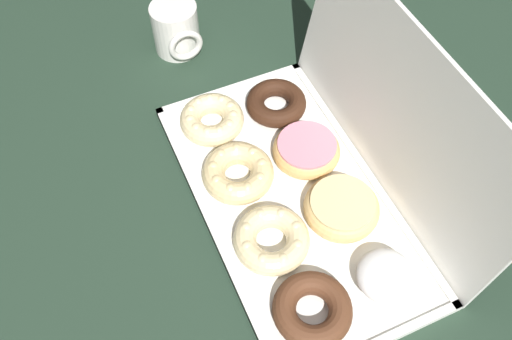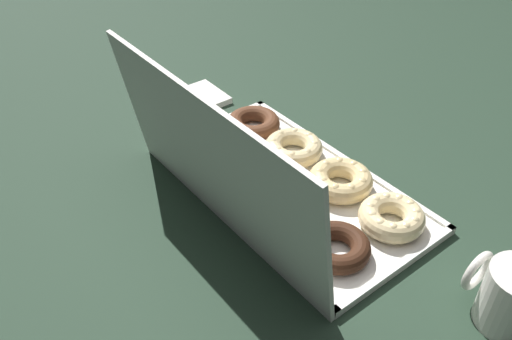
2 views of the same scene
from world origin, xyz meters
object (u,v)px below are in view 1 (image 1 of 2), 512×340
object	(u,v)px
cruller_donut_2	(271,239)
powdered_filled_donut_7	(385,276)
cruller_donut_0	(212,119)
pink_frosted_donut_5	(306,150)
donut_box	(291,199)
chocolate_cake_ring_donut_3	(312,309)
glazed_ring_donut_6	(342,208)
coffee_mug	(176,28)
chocolate_cake_ring_donut_4	(276,103)
cruller_donut_1	(238,173)

from	to	relation	value
cruller_donut_2	powdered_filled_donut_7	world-z (taller)	powdered_filled_donut_7
cruller_donut_0	pink_frosted_donut_5	distance (m)	0.18
donut_box	chocolate_cake_ring_donut_3	size ratio (longest dim) A/B	4.68
glazed_ring_donut_6	powdered_filled_donut_7	xyz separation A→B (m)	(0.13, 0.00, 0.00)
cruller_donut_2	pink_frosted_donut_5	distance (m)	0.18
cruller_donut_2	coffee_mug	xyz separation A→B (m)	(-0.48, 0.02, 0.02)
cruller_donut_0	chocolate_cake_ring_donut_4	bearing A→B (deg)	85.79
chocolate_cake_ring_donut_4	glazed_ring_donut_6	distance (m)	0.24
powdered_filled_donut_7	coffee_mug	world-z (taller)	coffee_mug
powdered_filled_donut_7	cruller_donut_2	bearing A→B (deg)	-134.48
cruller_donut_1	coffee_mug	distance (m)	0.35
cruller_donut_0	glazed_ring_donut_6	size ratio (longest dim) A/B	0.94
cruller_donut_2	chocolate_cake_ring_donut_3	world-z (taller)	cruller_donut_2
cruller_donut_2	cruller_donut_0	bearing A→B (deg)	179.21
chocolate_cake_ring_donut_4	cruller_donut_1	bearing A→B (deg)	-47.11
chocolate_cake_ring_donut_4	powdered_filled_donut_7	size ratio (longest dim) A/B	1.26
cruller_donut_2	glazed_ring_donut_6	xyz separation A→B (m)	(-0.01, 0.12, 0.00)
pink_frosted_donut_5	coffee_mug	size ratio (longest dim) A/B	1.04
glazed_ring_donut_6	cruller_donut_2	bearing A→B (deg)	-87.44
donut_box	powdered_filled_donut_7	xyz separation A→B (m)	(0.19, 0.06, 0.03)
cruller_donut_0	cruller_donut_1	distance (m)	0.12
cruller_donut_1	powdered_filled_donut_7	xyz separation A→B (m)	(0.25, 0.12, 0.00)
coffee_mug	pink_frosted_donut_5	bearing A→B (deg)	16.93
cruller_donut_2	chocolate_cake_ring_donut_4	distance (m)	0.28
cruller_donut_2	glazed_ring_donut_6	world-z (taller)	same
cruller_donut_0	chocolate_cake_ring_donut_4	world-z (taller)	cruller_donut_0
cruller_donut_0	powdered_filled_donut_7	world-z (taller)	powdered_filled_donut_7
cruller_donut_0	glazed_ring_donut_6	bearing A→B (deg)	25.68
powdered_filled_donut_7	glazed_ring_donut_6	bearing A→B (deg)	-179.72
cruller_donut_2	powdered_filled_donut_7	bearing A→B (deg)	45.52
cruller_donut_0	powdered_filled_donut_7	distance (m)	0.40
cruller_donut_2	powdered_filled_donut_7	distance (m)	0.17
donut_box	cruller_donut_2	world-z (taller)	cruller_donut_2
cruller_donut_1	cruller_donut_0	bearing A→B (deg)	178.76
donut_box	coffee_mug	distance (m)	0.42
pink_frosted_donut_5	powdered_filled_donut_7	distance (m)	0.25
cruller_donut_0	pink_frosted_donut_5	bearing A→B (deg)	43.78
chocolate_cake_ring_donut_3	pink_frosted_donut_5	bearing A→B (deg)	154.80
glazed_ring_donut_6	coffee_mug	distance (m)	0.49
cruller_donut_1	chocolate_cake_ring_donut_4	xyz separation A→B (m)	(-0.11, 0.12, -0.00)
pink_frosted_donut_5	powdered_filled_donut_7	bearing A→B (deg)	-0.09
donut_box	cruller_donut_1	distance (m)	0.10
chocolate_cake_ring_donut_3	pink_frosted_donut_5	xyz separation A→B (m)	(-0.25, 0.12, 0.00)
cruller_donut_0	coffee_mug	world-z (taller)	coffee_mug
cruller_donut_1	chocolate_cake_ring_donut_3	xyz separation A→B (m)	(0.25, 0.01, -0.00)
cruller_donut_0	cruller_donut_1	world-z (taller)	cruller_donut_1
coffee_mug	donut_box	bearing A→B (deg)	6.57
donut_box	glazed_ring_donut_6	bearing A→B (deg)	44.32
cruller_donut_2	chocolate_cake_ring_donut_3	bearing A→B (deg)	3.08
chocolate_cake_ring_donut_4	powdered_filled_donut_7	distance (m)	0.37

